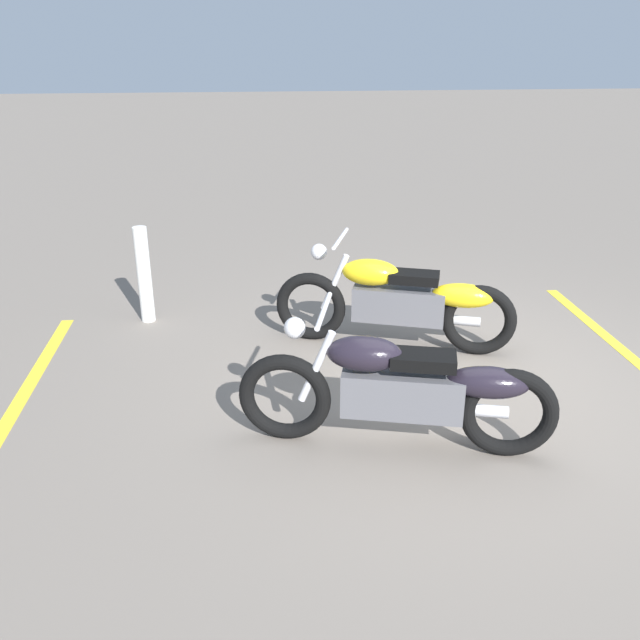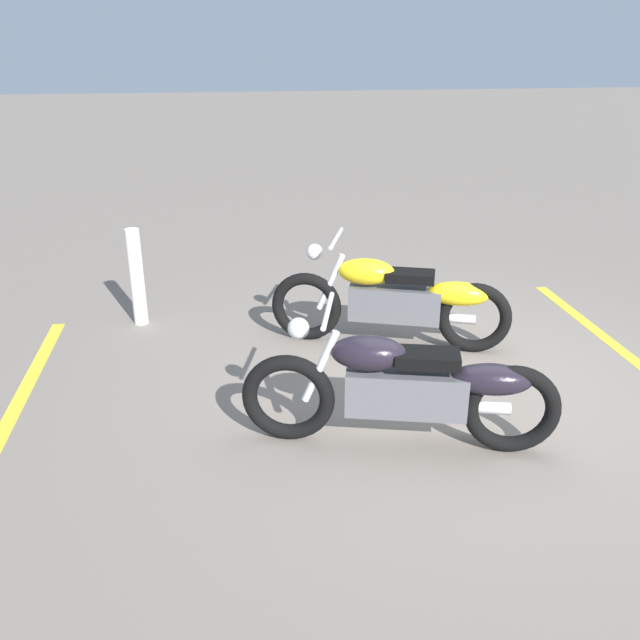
% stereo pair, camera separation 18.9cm
% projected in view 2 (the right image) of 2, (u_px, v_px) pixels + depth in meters
% --- Properties ---
extents(ground_plane, '(60.00, 60.00, 0.00)m').
position_uv_depth(ground_plane, '(463.00, 383.00, 5.81)').
color(ground_plane, slate).
extents(motorcycle_bright_foreground, '(2.15, 0.86, 1.04)m').
position_uv_depth(motorcycle_bright_foreground, '(396.00, 300.00, 6.32)').
color(motorcycle_bright_foreground, black).
rests_on(motorcycle_bright_foreground, ground).
extents(motorcycle_dark_foreground, '(2.19, 0.76, 1.04)m').
position_uv_depth(motorcycle_dark_foreground, '(407.00, 388.00, 4.77)').
color(motorcycle_dark_foreground, black).
rests_on(motorcycle_dark_foreground, ground).
extents(bollard_post, '(0.14, 0.14, 0.98)m').
position_uv_depth(bollard_post, '(137.00, 277.00, 6.81)').
color(bollard_post, white).
rests_on(bollard_post, ground).
extents(parking_stripe_near, '(0.13, 3.20, 0.01)m').
position_uv_depth(parking_stripe_near, '(614.00, 345.00, 6.50)').
color(parking_stripe_near, yellow).
rests_on(parking_stripe_near, ground).
extents(parking_stripe_mid, '(0.13, 3.20, 0.01)m').
position_uv_depth(parking_stripe_mid, '(18.00, 402.00, 5.50)').
color(parking_stripe_mid, yellow).
rests_on(parking_stripe_mid, ground).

